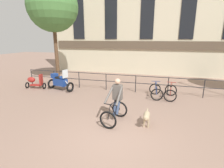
{
  "coord_description": "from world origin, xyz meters",
  "views": [
    {
      "loc": [
        1.43,
        -4.99,
        3.21
      ],
      "look_at": [
        -0.82,
        2.86,
        1.05
      ],
      "focal_mm": 28.0,
      "sensor_mm": 36.0,
      "label": 1
    }
  ],
  "objects_px": {
    "dog": "(147,116)",
    "parked_scooter": "(35,82)",
    "parked_motorcycle": "(60,81)",
    "parked_bicycle_near_lamp": "(156,91)",
    "parked_bicycle_mid_left": "(170,92)",
    "cyclist_with_bike": "(116,103)"
  },
  "relations": [
    {
      "from": "dog",
      "to": "parked_scooter",
      "type": "xyz_separation_m",
      "value": [
        -7.47,
        3.15,
        0.05
      ]
    },
    {
      "from": "parked_motorcycle",
      "to": "parked_scooter",
      "type": "distance_m",
      "value": 1.81
    },
    {
      "from": "parked_motorcycle",
      "to": "parked_bicycle_near_lamp",
      "type": "relative_size",
      "value": 1.54
    },
    {
      "from": "parked_bicycle_near_lamp",
      "to": "parked_bicycle_mid_left",
      "type": "bearing_deg",
      "value": 172.09
    },
    {
      "from": "dog",
      "to": "parked_scooter",
      "type": "height_order",
      "value": "parked_scooter"
    },
    {
      "from": "dog",
      "to": "parked_bicycle_near_lamp",
      "type": "relative_size",
      "value": 0.82
    },
    {
      "from": "cyclist_with_bike",
      "to": "dog",
      "type": "bearing_deg",
      "value": 3.24
    },
    {
      "from": "dog",
      "to": "parked_motorcycle",
      "type": "relative_size",
      "value": 0.54
    },
    {
      "from": "parked_motorcycle",
      "to": "parked_bicycle_mid_left",
      "type": "height_order",
      "value": "parked_motorcycle"
    },
    {
      "from": "parked_bicycle_near_lamp",
      "to": "parked_scooter",
      "type": "bearing_deg",
      "value": -5.38
    },
    {
      "from": "dog",
      "to": "parked_bicycle_near_lamp",
      "type": "height_order",
      "value": "parked_bicycle_near_lamp"
    },
    {
      "from": "parked_bicycle_near_lamp",
      "to": "dog",
      "type": "bearing_deg",
      "value": 78.82
    },
    {
      "from": "parked_bicycle_mid_left",
      "to": "cyclist_with_bike",
      "type": "bearing_deg",
      "value": 61.36
    },
    {
      "from": "dog",
      "to": "parked_bicycle_near_lamp",
      "type": "xyz_separation_m",
      "value": [
        0.2,
        3.49,
        -0.05
      ]
    },
    {
      "from": "cyclist_with_bike",
      "to": "dog",
      "type": "xyz_separation_m",
      "value": [
        1.21,
        -0.12,
        -0.35
      ]
    },
    {
      "from": "parked_motorcycle",
      "to": "parked_bicycle_near_lamp",
      "type": "height_order",
      "value": "parked_motorcycle"
    },
    {
      "from": "dog",
      "to": "parked_bicycle_near_lamp",
      "type": "distance_m",
      "value": 3.49
    },
    {
      "from": "parked_bicycle_mid_left",
      "to": "parked_scooter",
      "type": "bearing_deg",
      "value": 6.58
    },
    {
      "from": "cyclist_with_bike",
      "to": "dog",
      "type": "height_order",
      "value": "cyclist_with_bike"
    },
    {
      "from": "parked_motorcycle",
      "to": "parked_bicycle_near_lamp",
      "type": "distance_m",
      "value": 5.87
    },
    {
      "from": "dog",
      "to": "parked_bicycle_mid_left",
      "type": "xyz_separation_m",
      "value": [
        0.97,
        3.49,
        -0.05
      ]
    },
    {
      "from": "parked_motorcycle",
      "to": "parked_bicycle_mid_left",
      "type": "distance_m",
      "value": 6.64
    }
  ]
}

